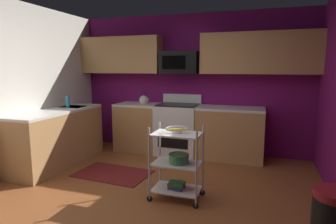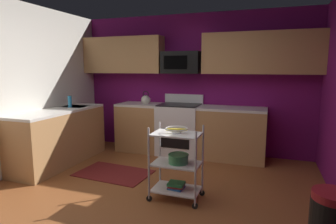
# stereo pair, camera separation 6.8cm
# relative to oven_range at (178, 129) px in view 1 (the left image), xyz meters

# --- Properties ---
(floor) EXTENTS (4.40, 4.80, 0.04)m
(floor) POSITION_rel_oven_range_xyz_m (0.16, -2.10, -0.50)
(floor) COLOR brown
(floor) RESTS_ON ground
(wall_back) EXTENTS (4.52, 0.06, 2.60)m
(wall_back) POSITION_rel_oven_range_xyz_m (0.16, 0.33, 0.82)
(wall_back) COLOR #6B1156
(wall_back) RESTS_ON ground
(counter_run) EXTENTS (3.58, 2.40, 0.92)m
(counter_run) POSITION_rel_oven_range_xyz_m (-0.60, -0.48, -0.01)
(counter_run) COLOR #B27F4C
(counter_run) RESTS_ON ground
(oven_range) EXTENTS (0.76, 0.65, 1.10)m
(oven_range) POSITION_rel_oven_range_xyz_m (0.00, 0.00, 0.00)
(oven_range) COLOR white
(oven_range) RESTS_ON ground
(upper_cabinets) EXTENTS (4.40, 0.33, 0.70)m
(upper_cabinets) POSITION_rel_oven_range_xyz_m (0.20, 0.13, 1.37)
(upper_cabinets) COLOR #B27F4C
(microwave) EXTENTS (0.70, 0.39, 0.40)m
(microwave) POSITION_rel_oven_range_xyz_m (-0.00, 0.10, 1.22)
(microwave) COLOR black
(rolling_cart) EXTENTS (0.64, 0.39, 0.91)m
(rolling_cart) POSITION_rel_oven_range_xyz_m (0.52, -1.82, -0.02)
(rolling_cart) COLOR silver
(rolling_cart) RESTS_ON ground
(fruit_bowl) EXTENTS (0.27, 0.27, 0.07)m
(fruit_bowl) POSITION_rel_oven_range_xyz_m (0.52, -1.82, 0.40)
(fruit_bowl) COLOR silver
(fruit_bowl) RESTS_ON rolling_cart
(mixing_bowl_large) EXTENTS (0.25, 0.25, 0.11)m
(mixing_bowl_large) POSITION_rel_oven_range_xyz_m (0.55, -1.82, 0.04)
(mixing_bowl_large) COLOR #387F4C
(mixing_bowl_large) RESTS_ON rolling_cart
(book_stack) EXTENTS (0.20, 0.18, 0.08)m
(book_stack) POSITION_rel_oven_range_xyz_m (0.52, -1.82, -0.31)
(book_stack) COLOR #1E4C8C
(book_stack) RESTS_ON rolling_cart
(kettle) EXTENTS (0.21, 0.18, 0.26)m
(kettle) POSITION_rel_oven_range_xyz_m (-0.68, -0.00, 0.52)
(kettle) COLOR beige
(kettle) RESTS_ON counter_run
(dish_soap_bottle) EXTENTS (0.06, 0.06, 0.20)m
(dish_soap_bottle) POSITION_rel_oven_range_xyz_m (-1.74, -0.89, 0.54)
(dish_soap_bottle) COLOR #2D8CBF
(dish_soap_bottle) RESTS_ON counter_run
(floor_rug) EXTENTS (1.15, 0.78, 0.01)m
(floor_rug) POSITION_rel_oven_range_xyz_m (-0.64, -1.33, -0.47)
(floor_rug) COLOR maroon
(floor_rug) RESTS_ON ground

